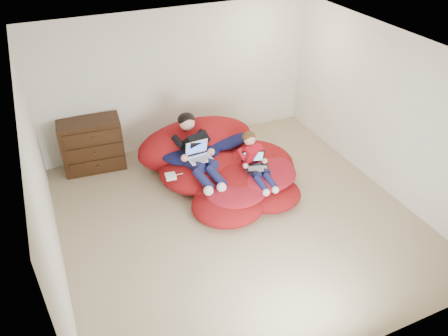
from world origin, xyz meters
The scene contains 9 objects.
room_shell centered at (0.00, 0.00, 0.22)m, with size 5.10×5.10×2.77m.
dresser centered at (-1.68, 2.23, 0.45)m, with size 1.05×0.61×0.91m.
beanbag_pile centered at (0.20, 0.99, 0.27)m, with size 2.49×2.42×0.94m.
cream_pillow centered at (-0.28, 1.63, 0.62)m, with size 0.40×0.25×0.25m, color white.
older_boy centered at (-0.24, 1.07, 0.69)m, with size 0.50×1.38×0.78m.
younger_boy centered at (0.52, 0.49, 0.62)m, with size 0.33×0.92×0.67m.
laptop_white centered at (-0.24, 0.93, 0.65)m, with size 0.37×0.33×0.26m.
laptop_black centered at (0.52, 0.46, 0.56)m, with size 0.41×0.42×0.25m.
power_adapter centered at (-0.74, 0.85, 0.42)m, with size 0.16×0.16×0.06m, color white.
Camera 1 is at (-2.22, -4.51, 4.27)m, focal length 35.00 mm.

